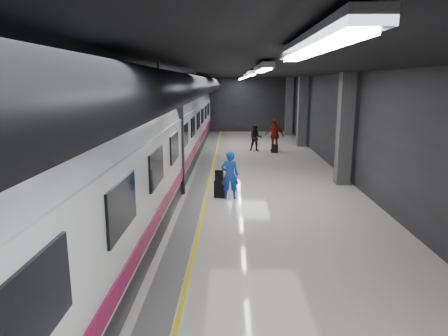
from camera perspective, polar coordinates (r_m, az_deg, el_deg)
ground at (r=14.72m, az=1.12°, el=-4.09°), size 40.00×40.00×0.00m
platform_hall at (r=15.11m, az=0.07°, el=9.95°), size 10.02×40.02×4.51m
train at (r=14.64m, az=-11.69°, el=3.86°), size 3.05×38.00×4.05m
traveler_main at (r=14.26m, az=0.83°, el=-1.02°), size 0.65×0.43×1.74m
suitcase_main at (r=14.54m, az=-0.60°, el=-3.02°), size 0.43×0.33×0.63m
shoulder_bag at (r=14.40m, az=-0.70°, el=-1.08°), size 0.31×0.20×0.39m
traveler_far_a at (r=24.55m, az=4.57°, el=4.34°), size 0.80×0.64×1.60m
traveler_far_b at (r=24.48m, az=7.20°, el=4.67°), size 1.23×0.90×1.95m
suitcase_far at (r=23.99m, az=7.24°, el=2.78°), size 0.40×0.34×0.51m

